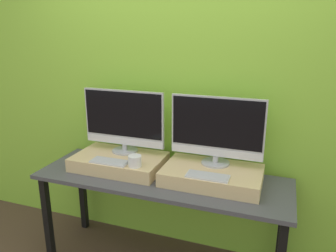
% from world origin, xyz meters
% --- Properties ---
extents(wall_back, '(8.00, 0.04, 2.60)m').
position_xyz_m(wall_back, '(0.00, 0.67, 1.30)').
color(wall_back, '#8CC638').
rests_on(wall_back, ground_plane).
extents(workbench, '(1.84, 0.60, 0.75)m').
position_xyz_m(workbench, '(0.00, 0.30, 0.67)').
color(workbench, '#47474C').
rests_on(workbench, ground_plane).
extents(wooden_riser_left, '(0.68, 0.42, 0.10)m').
position_xyz_m(wooden_riser_left, '(-0.36, 0.35, 0.80)').
color(wooden_riser_left, '#D6B77F').
rests_on(wooden_riser_left, workbench).
extents(monitor_left, '(0.66, 0.20, 0.49)m').
position_xyz_m(monitor_left, '(-0.36, 0.44, 1.11)').
color(monitor_left, '#B2B2B7').
rests_on(monitor_left, wooden_riser_left).
extents(keyboard_left, '(0.28, 0.12, 0.01)m').
position_xyz_m(keyboard_left, '(-0.36, 0.20, 0.86)').
color(keyboard_left, silver).
rests_on(keyboard_left, wooden_riser_left).
extents(mug, '(0.09, 0.09, 0.08)m').
position_xyz_m(mug, '(-0.16, 0.20, 0.89)').
color(mug, white).
rests_on(mug, wooden_riser_left).
extents(wooden_riser_right, '(0.68, 0.42, 0.10)m').
position_xyz_m(wooden_riser_right, '(0.36, 0.35, 0.80)').
color(wooden_riser_right, '#D6B77F').
rests_on(wooden_riser_right, workbench).
extents(monitor_right, '(0.66, 0.20, 0.49)m').
position_xyz_m(monitor_right, '(0.36, 0.44, 1.11)').
color(monitor_right, '#B2B2B7').
rests_on(monitor_right, wooden_riser_right).
extents(keyboard_right, '(0.28, 0.12, 0.01)m').
position_xyz_m(keyboard_right, '(0.36, 0.20, 0.86)').
color(keyboard_right, silver).
rests_on(keyboard_right, wooden_riser_right).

